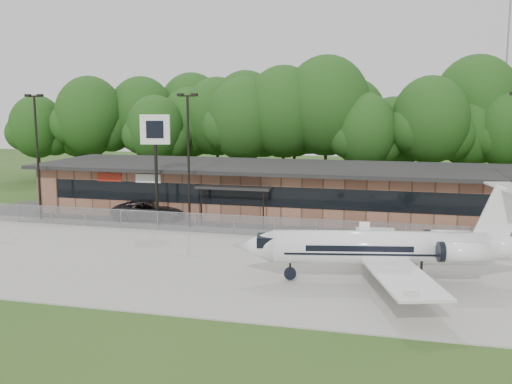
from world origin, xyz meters
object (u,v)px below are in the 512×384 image
(business_jet, at_px, (389,249))
(suv, at_px, (150,210))
(pole_sign, at_px, (155,141))
(terminal, at_px, (274,189))

(business_jet, distance_m, suv, 22.92)
(business_jet, bearing_deg, pole_sign, 138.33)
(business_jet, bearing_deg, terminal, 108.51)
(suv, bearing_deg, terminal, -70.85)
(terminal, xyz_separation_m, suv, (-9.25, -5.38, -1.35))
(business_jet, height_order, suv, business_jet)
(pole_sign, bearing_deg, terminal, 27.97)
(terminal, height_order, business_jet, business_jet)
(terminal, xyz_separation_m, pole_sign, (-7.79, -7.14, 4.44))
(terminal, distance_m, suv, 10.78)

